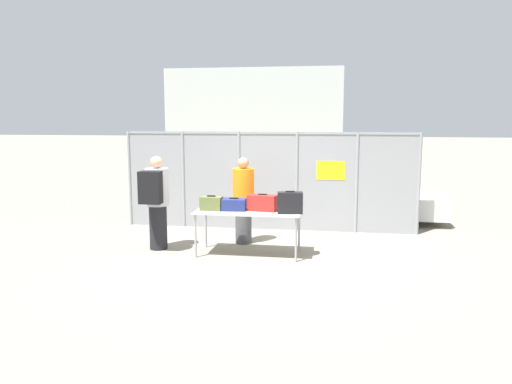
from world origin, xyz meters
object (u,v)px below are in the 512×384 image
(security_worker_near, at_px, (243,199))
(traveler_hooded, at_px, (156,199))
(inspection_table, at_px, (248,214))
(suitcase_navy, at_px, (234,204))
(suitcase_olive, at_px, (211,203))
(suitcase_black, at_px, (290,203))
(utility_trailer, at_px, (386,205))
(suitcase_red, at_px, (262,203))

(security_worker_near, bearing_deg, traveler_hooded, 21.47)
(inspection_table, xyz_separation_m, traveler_hooded, (-1.74, 0.04, 0.22))
(inspection_table, height_order, suitcase_navy, suitcase_navy)
(suitcase_olive, height_order, suitcase_navy, suitcase_olive)
(suitcase_navy, xyz_separation_m, suitcase_black, (1.02, -0.14, 0.08))
(suitcase_olive, height_order, utility_trailer, suitcase_olive)
(security_worker_near, distance_m, utility_trailer, 3.99)
(inspection_table, height_order, traveler_hooded, traveler_hooded)
(utility_trailer, bearing_deg, traveler_hooded, -142.70)
(suitcase_red, bearing_deg, utility_trailer, 53.89)
(inspection_table, height_order, suitcase_olive, suitcase_olive)
(suitcase_olive, distance_m, suitcase_red, 0.92)
(inspection_table, xyz_separation_m, suitcase_red, (0.25, 0.04, 0.20))
(inspection_table, relative_size, utility_trailer, 0.56)
(suitcase_olive, xyz_separation_m, suitcase_red, (0.91, 0.09, 0.02))
(suitcase_olive, xyz_separation_m, utility_trailer, (3.39, 3.48, -0.53))
(suitcase_red, bearing_deg, security_worker_near, 122.90)
(inspection_table, relative_size, suitcase_red, 3.50)
(suitcase_black, height_order, utility_trailer, suitcase_black)
(traveler_hooded, bearing_deg, suitcase_olive, -14.18)
(security_worker_near, bearing_deg, suitcase_black, 131.93)
(suitcase_olive, xyz_separation_m, suitcase_navy, (0.40, 0.06, -0.02))
(suitcase_navy, xyz_separation_m, utility_trailer, (2.98, 3.42, -0.51))
(inspection_table, xyz_separation_m, utility_trailer, (2.72, 3.43, -0.35))
(inspection_table, relative_size, suitcase_olive, 4.90)
(suitcase_black, bearing_deg, traveler_hooded, 176.25)
(inspection_table, distance_m, suitcase_black, 0.80)
(suitcase_navy, relative_size, suitcase_red, 0.83)
(suitcase_red, distance_m, traveler_hooded, 1.98)
(suitcase_red, distance_m, security_worker_near, 0.90)
(traveler_hooded, bearing_deg, inspection_table, -11.06)
(suitcase_olive, bearing_deg, traveler_hooded, 175.55)
(traveler_hooded, distance_m, security_worker_near, 1.68)
(inspection_table, height_order, utility_trailer, inspection_table)
(security_worker_near, bearing_deg, utility_trailer, -143.64)
(suitcase_olive, xyz_separation_m, traveler_hooded, (-1.07, 0.08, 0.04))
(suitcase_olive, bearing_deg, suitcase_red, 5.42)
(suitcase_red, bearing_deg, suitcase_olive, -174.58)
(utility_trailer, bearing_deg, inspection_table, -128.36)
(suitcase_black, bearing_deg, utility_trailer, 61.09)
(suitcase_black, relative_size, utility_trailer, 0.14)
(suitcase_black, xyz_separation_m, utility_trailer, (1.96, 3.56, -0.59))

